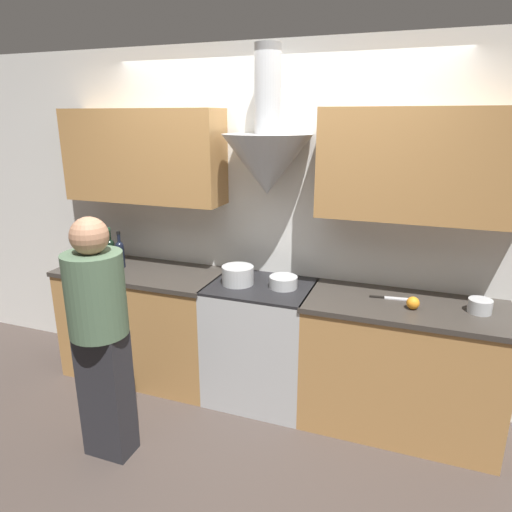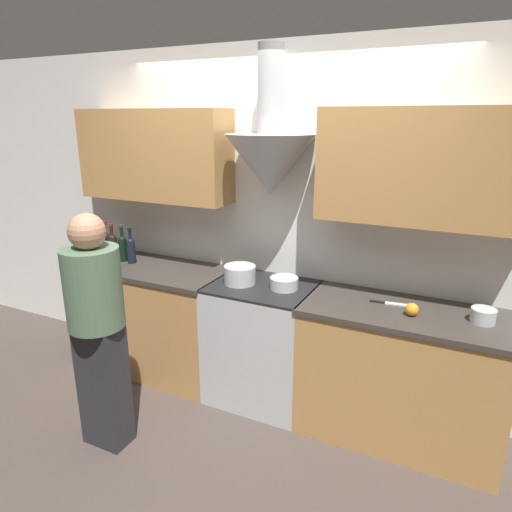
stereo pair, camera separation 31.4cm
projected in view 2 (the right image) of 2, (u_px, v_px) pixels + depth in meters
ground_plane at (242, 420)px, 3.28m from camera, size 12.00×12.00×0.00m
wall_back at (277, 202)px, 3.36m from camera, size 8.40×0.63×2.60m
counter_left at (153, 317)px, 3.86m from camera, size 1.32×0.62×0.92m
counter_right at (400, 374)px, 3.01m from camera, size 1.30×0.62×0.92m
stove_range at (262, 342)px, 3.44m from camera, size 0.74×0.60×0.92m
wine_bottle_0 at (95, 241)px, 3.92m from camera, size 0.07×0.07×0.35m
wine_bottle_1 at (106, 244)px, 3.90m from camera, size 0.08×0.08×0.33m
wine_bottle_2 at (113, 245)px, 3.85m from camera, size 0.07×0.07×0.32m
wine_bottle_3 at (123, 247)px, 3.83m from camera, size 0.07×0.07×0.32m
wine_bottle_4 at (131, 249)px, 3.78m from camera, size 0.07×0.07×0.30m
stock_pot at (240, 275)px, 3.33m from camera, size 0.23×0.23×0.13m
mixing_bowl at (284, 283)px, 3.23m from camera, size 0.20×0.20×0.08m
orange_fruit at (412, 309)px, 2.79m from camera, size 0.08×0.08×0.08m
saucepan at (483, 316)px, 2.70m from camera, size 0.14×0.14×0.09m
chefs_knife at (390, 303)px, 2.97m from camera, size 0.26×0.06×0.01m
person_foreground_left at (97, 324)px, 2.83m from camera, size 0.35×0.35×1.56m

